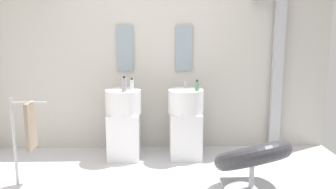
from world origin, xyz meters
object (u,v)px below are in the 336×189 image
object	(u,v)px
pedestal_sink_left	(124,123)
lounge_chair	(252,160)
towel_rack	(28,128)
soap_bottle_clear	(132,84)
shower_column	(276,71)
soap_bottle_grey	(124,85)
soap_bottle_green	(197,86)
pedestal_sink_right	(186,122)

from	to	relation	value
pedestal_sink_left	lounge_chair	xyz separation A→B (m)	(1.38, -1.04, -0.12)
lounge_chair	towel_rack	xyz separation A→B (m)	(-2.30, 0.27, 0.28)
lounge_chair	pedestal_sink_left	bearing A→B (deg)	143.00
lounge_chair	soap_bottle_clear	bearing A→B (deg)	139.89
towel_rack	soap_bottle_clear	xyz separation A→B (m)	(1.03, 0.80, 0.33)
shower_column	lounge_chair	distance (m)	1.70
pedestal_sink_left	soap_bottle_grey	world-z (taller)	soap_bottle_grey
towel_rack	soap_bottle_clear	size ratio (longest dim) A/B	6.53
towel_rack	soap_bottle_green	world-z (taller)	soap_bottle_green
pedestal_sink_left	shower_column	xyz separation A→B (m)	(2.05, 0.34, 0.61)
towel_rack	soap_bottle_clear	distance (m)	1.35
shower_column	soap_bottle_grey	size ratio (longest dim) A/B	10.95
soap_bottle_grey	soap_bottle_green	bearing A→B (deg)	1.52
soap_bottle_clear	soap_bottle_grey	world-z (taller)	soap_bottle_grey
shower_column	soap_bottle_grey	world-z (taller)	shower_column
shower_column	soap_bottle_clear	distance (m)	1.97
lounge_chair	shower_column	bearing A→B (deg)	64.01
pedestal_sink_left	pedestal_sink_right	bearing A→B (deg)	0.00
pedestal_sink_left	pedestal_sink_right	xyz separation A→B (m)	(0.79, 0.00, 0.00)
shower_column	soap_bottle_green	xyz separation A→B (m)	(-1.13, -0.43, -0.12)
pedestal_sink_left	shower_column	bearing A→B (deg)	9.38
lounge_chair	pedestal_sink_right	bearing A→B (deg)	119.42
soap_bottle_grey	pedestal_sink_left	bearing A→B (deg)	104.47
lounge_chair	soap_bottle_green	xyz separation A→B (m)	(-0.46, 0.95, 0.61)
soap_bottle_clear	soap_bottle_green	xyz separation A→B (m)	(0.81, -0.12, -0.00)
pedestal_sink_left	shower_column	size ratio (longest dim) A/B	0.48
shower_column	soap_bottle_grey	distance (m)	2.07
shower_column	soap_bottle_clear	xyz separation A→B (m)	(-1.94, -0.31, -0.12)
lounge_chair	soap_bottle_green	world-z (taller)	soap_bottle_green
pedestal_sink_right	shower_column	size ratio (longest dim) A/B	0.48
soap_bottle_green	soap_bottle_grey	bearing A→B (deg)	-178.48
towel_rack	soap_bottle_grey	distance (m)	1.21
shower_column	towel_rack	bearing A→B (deg)	-159.45
pedestal_sink_right	soap_bottle_grey	bearing A→B (deg)	-171.41
pedestal_sink_left	soap_bottle_clear	distance (m)	0.50
shower_column	soap_bottle_green	bearing A→B (deg)	-159.11
pedestal_sink_left	soap_bottle_grey	xyz separation A→B (m)	(0.03, -0.12, 0.51)
towel_rack	lounge_chair	bearing A→B (deg)	-6.58
soap_bottle_green	soap_bottle_grey	distance (m)	0.89
pedestal_sink_left	pedestal_sink_right	size ratio (longest dim) A/B	1.00
soap_bottle_grey	pedestal_sink_right	bearing A→B (deg)	8.59
pedestal_sink_right	shower_column	distance (m)	1.44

